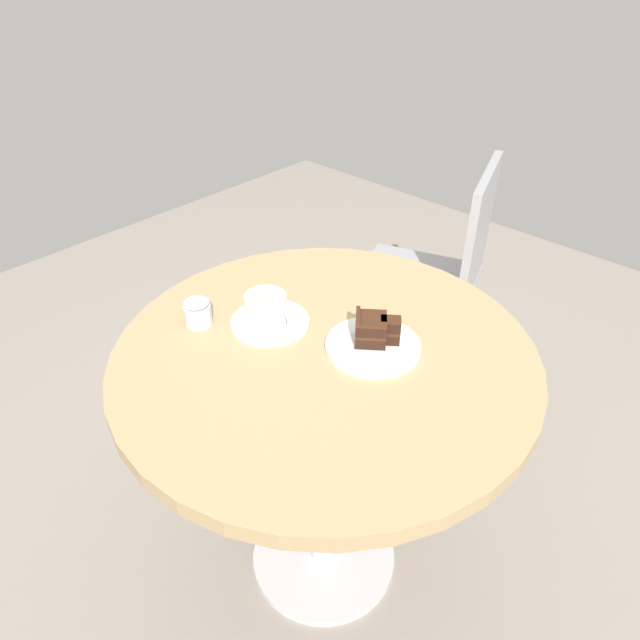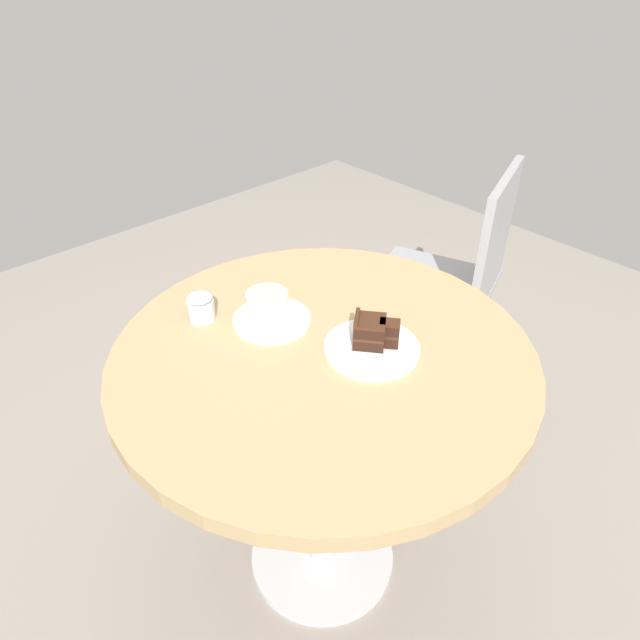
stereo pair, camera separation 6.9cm
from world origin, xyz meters
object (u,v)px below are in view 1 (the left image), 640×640
Objects in this scene: saucer at (270,322)px; cake_slice at (373,329)px; cake_plate at (373,346)px; napkin at (376,345)px; sugar_pot at (198,311)px; teaspoon at (292,320)px; coffee_cup at (266,308)px; fork at (364,329)px; cafe_chair at (442,269)px.

cake_slice reaches higher than saucer.
napkin is (0.00, 0.01, -0.00)m from cake_plate.
saucer reaches higher than napkin.
teaspoon is at bearing 41.72° from sugar_pot.
coffee_cup is 0.24m from napkin.
coffee_cup is at bearing -155.67° from cake_slice.
fork is at bearing 154.28° from cake_slice.
teaspoon is at bearing 39.95° from saucer.
fork is 0.05m from napkin.
saucer is at bearing 76.78° from coffee_cup.
saucer is 0.23m from cake_plate.
saucer is at bearing -118.07° from teaspoon.
cake_plate is at bearing 0.09° from cafe_chair.
cake_plate reaches higher than napkin.
coffee_cup reaches higher than napkin.
cafe_chair is (-0.21, 0.66, -0.22)m from fork.
fork is (0.17, 0.11, 0.01)m from saucer.
fork is 0.35m from sugar_pot.
fork is at bearing 151.33° from cake_plate.
saucer is 0.87× the size of cake_plate.
cake_slice is at bearing -138.58° from napkin.
saucer is 0.20× the size of cafe_chair.
cake_slice is 0.04m from napkin.
sugar_pot is at bearing 107.17° from fork.
coffee_cup is at bearing -157.46° from cake_plate.
napkin is at bearing 0.41° from cafe_chair.
teaspoon is at bearing -14.47° from cafe_chair.
coffee_cup is 0.24m from cake_plate.
coffee_cup is at bearing -113.79° from teaspoon.
cafe_chair is at bearing 117.58° from teaspoon.
teaspoon is (0.04, 0.04, -0.03)m from coffee_cup.
cafe_chair is 13.85× the size of sugar_pot.
napkin is (0.01, 0.01, -0.04)m from cake_slice.
cake_slice is at bearing 30.74° from sugar_pot.
cake_plate is at bearing 21.22° from saucer.
coffee_cup is 0.15m from sugar_pot.
cafe_chair is at bearing 92.71° from saucer.
napkin is (0.18, 0.06, -0.01)m from teaspoon.
cake_plate is at bearing -137.82° from fork.
cake_plate is 1.33× the size of fork.
cake_slice reaches higher than cake_plate.
cake_plate is (0.18, 0.05, -0.01)m from teaspoon.
cake_slice is at bearing -134.87° from fork.
napkin is 2.37× the size of sugar_pot.
teaspoon is 0.19m from napkin.
cafe_chair reaches higher than coffee_cup.
coffee_cup is at bearing 103.96° from fork.
saucer is 2.72× the size of sugar_pot.
cake_slice is 0.37m from sugar_pot.
sugar_pot is at bearing -116.30° from teaspoon.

